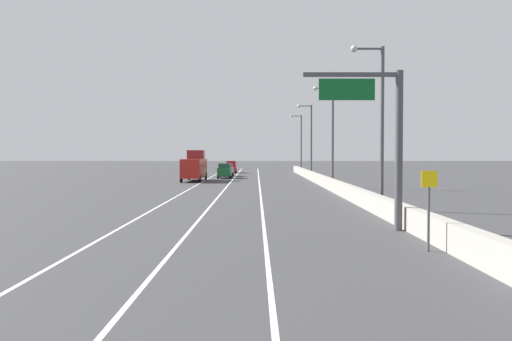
{
  "coord_description": "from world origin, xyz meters",
  "views": [
    {
      "loc": [
        1.11,
        -3.76,
        3.7
      ],
      "look_at": [
        0.98,
        37.36,
        2.33
      ],
      "focal_mm": 39.15,
      "sensor_mm": 36.0,
      "label": 1
    }
  ],
  "objects_px": {
    "lamp_post_right_third": "(332,130)",
    "lamp_post_right_fourth": "(311,136)",
    "box_truck": "(196,167)",
    "lamp_post_right_fifth": "(302,139)",
    "overhead_sign_gantry": "(385,130)",
    "lamp_post_right_second": "(380,116)",
    "speed_advisory_sign": "(431,204)",
    "car_green_0": "(227,171)",
    "car_red_1": "(233,167)",
    "car_gray_2": "(229,170)"
  },
  "relations": [
    {
      "from": "lamp_post_right_fourth",
      "to": "lamp_post_right_fifth",
      "type": "relative_size",
      "value": 1.0
    },
    {
      "from": "lamp_post_right_third",
      "to": "lamp_post_right_fourth",
      "type": "height_order",
      "value": "same"
    },
    {
      "from": "car_gray_2",
      "to": "lamp_post_right_second",
      "type": "bearing_deg",
      "value": -76.16
    },
    {
      "from": "overhead_sign_gantry",
      "to": "car_red_1",
      "type": "xyz_separation_m",
      "value": [
        -10.32,
        72.14,
        -3.67
      ]
    },
    {
      "from": "lamp_post_right_third",
      "to": "lamp_post_right_fifth",
      "type": "xyz_separation_m",
      "value": [
        0.31,
        43.75,
        0.0
      ]
    },
    {
      "from": "lamp_post_right_fifth",
      "to": "box_truck",
      "type": "height_order",
      "value": "lamp_post_right_fifth"
    },
    {
      "from": "overhead_sign_gantry",
      "to": "lamp_post_right_second",
      "type": "distance_m",
      "value": 9.45
    },
    {
      "from": "overhead_sign_gantry",
      "to": "car_gray_2",
      "type": "relative_size",
      "value": 1.76
    },
    {
      "from": "lamp_post_right_fourth",
      "to": "car_red_1",
      "type": "xyz_separation_m",
      "value": [
        -11.95,
        19.19,
        -4.9
      ]
    },
    {
      "from": "speed_advisory_sign",
      "to": "car_red_1",
      "type": "relative_size",
      "value": 0.7
    },
    {
      "from": "lamp_post_right_third",
      "to": "car_gray_2",
      "type": "bearing_deg",
      "value": 113.68
    },
    {
      "from": "speed_advisory_sign",
      "to": "lamp_post_right_third",
      "type": "bearing_deg",
      "value": 88.1
    },
    {
      "from": "lamp_post_right_second",
      "to": "car_red_1",
      "type": "distance_m",
      "value": 64.27
    },
    {
      "from": "lamp_post_right_fifth",
      "to": "box_truck",
      "type": "bearing_deg",
      "value": -117.35
    },
    {
      "from": "speed_advisory_sign",
      "to": "lamp_post_right_fifth",
      "type": "bearing_deg",
      "value": 88.91
    },
    {
      "from": "speed_advisory_sign",
      "to": "overhead_sign_gantry",
      "type": "bearing_deg",
      "value": 94.57
    },
    {
      "from": "speed_advisory_sign",
      "to": "car_green_0",
      "type": "bearing_deg",
      "value": 100.58
    },
    {
      "from": "overhead_sign_gantry",
      "to": "lamp_post_right_second",
      "type": "xyz_separation_m",
      "value": [
        1.77,
        9.2,
        1.23
      ]
    },
    {
      "from": "car_green_0",
      "to": "box_truck",
      "type": "xyz_separation_m",
      "value": [
        -3.42,
        -7.82,
        0.74
      ]
    },
    {
      "from": "lamp_post_right_third",
      "to": "lamp_post_right_fourth",
      "type": "bearing_deg",
      "value": 90.06
    },
    {
      "from": "lamp_post_right_fifth",
      "to": "car_red_1",
      "type": "distance_m",
      "value": 13.5
    },
    {
      "from": "lamp_post_right_third",
      "to": "box_truck",
      "type": "bearing_deg",
      "value": 139.19
    },
    {
      "from": "overhead_sign_gantry",
      "to": "box_truck",
      "type": "height_order",
      "value": "overhead_sign_gantry"
    },
    {
      "from": "car_red_1",
      "to": "overhead_sign_gantry",
      "type": "bearing_deg",
      "value": -81.86
    },
    {
      "from": "car_green_0",
      "to": "lamp_post_right_third",
      "type": "bearing_deg",
      "value": -60.41
    },
    {
      "from": "car_gray_2",
      "to": "box_truck",
      "type": "bearing_deg",
      "value": -103.48
    },
    {
      "from": "lamp_post_right_second",
      "to": "overhead_sign_gantry",
      "type": "bearing_deg",
      "value": -100.89
    },
    {
      "from": "speed_advisory_sign",
      "to": "car_green_0",
      "type": "relative_size",
      "value": 0.68
    },
    {
      "from": "lamp_post_right_second",
      "to": "box_truck",
      "type": "relative_size",
      "value": 1.26
    },
    {
      "from": "lamp_post_right_third",
      "to": "lamp_post_right_fourth",
      "type": "distance_m",
      "value": 21.87
    },
    {
      "from": "overhead_sign_gantry",
      "to": "lamp_post_right_fifth",
      "type": "distance_m",
      "value": 74.86
    },
    {
      "from": "overhead_sign_gantry",
      "to": "lamp_post_right_second",
      "type": "bearing_deg",
      "value": 79.11
    },
    {
      "from": "lamp_post_right_third",
      "to": "lamp_post_right_fifth",
      "type": "bearing_deg",
      "value": 89.59
    },
    {
      "from": "lamp_post_right_third",
      "to": "lamp_post_right_fourth",
      "type": "relative_size",
      "value": 1.0
    },
    {
      "from": "overhead_sign_gantry",
      "to": "car_gray_2",
      "type": "xyz_separation_m",
      "value": [
        -10.38,
        58.53,
        -3.78
      ]
    },
    {
      "from": "lamp_post_right_second",
      "to": "box_truck",
      "type": "height_order",
      "value": "lamp_post_right_second"
    },
    {
      "from": "lamp_post_right_second",
      "to": "car_red_1",
      "type": "relative_size",
      "value": 2.44
    },
    {
      "from": "overhead_sign_gantry",
      "to": "car_green_0",
      "type": "distance_m",
      "value": 53.35
    },
    {
      "from": "speed_advisory_sign",
      "to": "car_gray_2",
      "type": "bearing_deg",
      "value": 99.59
    },
    {
      "from": "car_green_0",
      "to": "lamp_post_right_fourth",
      "type": "bearing_deg",
      "value": 3.53
    },
    {
      "from": "overhead_sign_gantry",
      "to": "lamp_post_right_fourth",
      "type": "bearing_deg",
      "value": 88.23
    },
    {
      "from": "lamp_post_right_fourth",
      "to": "car_green_0",
      "type": "height_order",
      "value": "lamp_post_right_fourth"
    },
    {
      "from": "overhead_sign_gantry",
      "to": "lamp_post_right_third",
      "type": "xyz_separation_m",
      "value": [
        1.66,
        31.08,
        1.23
      ]
    },
    {
      "from": "lamp_post_right_third",
      "to": "box_truck",
      "type": "height_order",
      "value": "lamp_post_right_third"
    },
    {
      "from": "speed_advisory_sign",
      "to": "car_red_1",
      "type": "height_order",
      "value": "speed_advisory_sign"
    },
    {
      "from": "speed_advisory_sign",
      "to": "car_red_1",
      "type": "xyz_separation_m",
      "value": [
        -10.76,
        77.68,
        -0.71
      ]
    },
    {
      "from": "speed_advisory_sign",
      "to": "lamp_post_right_fifth",
      "type": "relative_size",
      "value": 0.29
    },
    {
      "from": "lamp_post_right_third",
      "to": "lamp_post_right_fifth",
      "type": "relative_size",
      "value": 1.0
    },
    {
      "from": "speed_advisory_sign",
      "to": "lamp_post_right_fourth",
      "type": "distance_m",
      "value": 58.66
    },
    {
      "from": "lamp_post_right_fifth",
      "to": "car_green_0",
      "type": "bearing_deg",
      "value": -118.58
    }
  ]
}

